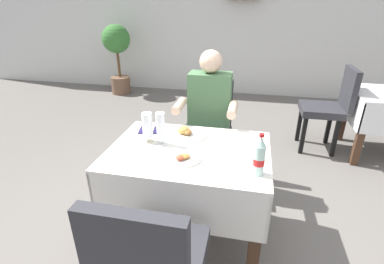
{
  "coord_description": "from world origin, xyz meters",
  "views": [
    {
      "loc": [
        0.24,
        -1.59,
        1.62
      ],
      "look_at": [
        -0.13,
        0.14,
        0.81
      ],
      "focal_mm": 26.74,
      "sensor_mm": 36.0,
      "label": 1
    }
  ],
  "objects": [
    {
      "name": "ground_plane",
      "position": [
        0.0,
        0.0,
        0.0
      ],
      "size": [
        11.0,
        11.0,
        0.0
      ],
      "primitive_type": "plane",
      "color": "#66605B"
    },
    {
      "name": "back_wall",
      "position": [
        0.0,
        3.85,
        1.41
      ],
      "size": [
        11.0,
        0.12,
        2.82
      ],
      "primitive_type": "cube",
      "color": "silver",
      "rests_on": "ground"
    },
    {
      "name": "main_dining_table",
      "position": [
        -0.13,
        0.04,
        0.55
      ],
      "size": [
        1.06,
        0.77,
        0.73
      ],
      "color": "white",
      "rests_on": "ground"
    },
    {
      "name": "chair_far_diner_seat",
      "position": [
        -0.13,
        0.81,
        0.55
      ],
      "size": [
        0.44,
        0.5,
        0.97
      ],
      "color": "#2D2D33",
      "rests_on": "ground"
    },
    {
      "name": "chair_near_camera_side",
      "position": [
        -0.13,
        -0.74,
        0.55
      ],
      "size": [
        0.44,
        0.5,
        0.97
      ],
      "color": "#2D2D33",
      "rests_on": "ground"
    },
    {
      "name": "seated_diner_far",
      "position": [
        -0.1,
        0.7,
        0.71
      ],
      "size": [
        0.5,
        0.46,
        1.26
      ],
      "color": "#282D42",
      "rests_on": "ground"
    },
    {
      "name": "plate_near_camera",
      "position": [
        -0.14,
        -0.09,
        0.74
      ],
      "size": [
        0.25,
        0.25,
        0.04
      ],
      "color": "white",
      "rests_on": "main_dining_table"
    },
    {
      "name": "plate_far_diner",
      "position": [
        -0.18,
        0.24,
        0.75
      ],
      "size": [
        0.22,
        0.22,
        0.07
      ],
      "color": "white",
      "rests_on": "main_dining_table"
    },
    {
      "name": "beer_glass_left",
      "position": [
        -0.32,
        0.07,
        0.84
      ],
      "size": [
        0.07,
        0.07,
        0.23
      ],
      "color": "white",
      "rests_on": "main_dining_table"
    },
    {
      "name": "beer_glass_middle",
      "position": [
        -0.43,
        0.09,
        0.83
      ],
      "size": [
        0.07,
        0.07,
        0.21
      ],
      "color": "white",
      "rests_on": "main_dining_table"
    },
    {
      "name": "cola_bottle_primary",
      "position": [
        0.32,
        -0.17,
        0.84
      ],
      "size": [
        0.06,
        0.06,
        0.25
      ],
      "color": "silver",
      "rests_on": "main_dining_table"
    },
    {
      "name": "napkin_cutlery_set",
      "position": [
        -0.47,
        0.26,
        0.73
      ],
      "size": [
        0.19,
        0.2,
        0.01
      ],
      "color": "#231E4C",
      "rests_on": "main_dining_table"
    },
    {
      "name": "background_chair_left",
      "position": [
        1.13,
        1.71,
        0.55
      ],
      "size": [
        0.5,
        0.44,
        0.97
      ],
      "color": "#2D2D33",
      "rests_on": "ground"
    },
    {
      "name": "potted_plant_corner",
      "position": [
        -2.19,
        3.33,
        0.8
      ],
      "size": [
        0.5,
        0.5,
        1.25
      ],
      "color": "brown",
      "rests_on": "ground"
    }
  ]
}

